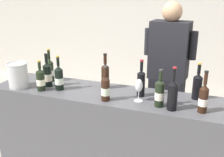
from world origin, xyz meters
The scene contains 16 objects.
wall_back centered at (0.00, 2.60, 1.40)m, with size 8.00×0.10×2.80m, color beige.
counter centered at (0.00, 0.00, 0.46)m, with size 2.53×0.54×0.91m, color #4C4C51.
wine_bottle_0 centered at (0.48, -0.15, 1.04)m, with size 0.08×0.08×0.36m.
wine_bottle_1 centered at (-0.60, -0.07, 1.03)m, with size 0.08×0.08×0.34m.
wine_bottle_2 centered at (-0.75, -0.03, 1.03)m, with size 0.08×0.08×0.33m.
wine_bottle_3 centered at (0.18, 0.04, 1.04)m, with size 0.07×0.07×0.34m.
wine_bottle_4 centered at (-0.82, 0.11, 1.03)m, with size 0.08×0.08×0.34m.
wine_bottle_5 centered at (0.37, -0.12, 1.03)m, with size 0.08×0.08×0.32m.
wine_bottle_6 centered at (-0.09, -0.16, 1.02)m, with size 0.08×0.08×0.31m.
wine_bottle_7 centered at (0.72, -0.11, 1.03)m, with size 0.07×0.07×0.34m.
wine_bottle_8 centered at (0.66, 0.15, 1.03)m, with size 0.08×0.08×0.33m.
wine_bottle_9 centered at (-0.75, -0.15, 1.02)m, with size 0.08×0.08×0.30m.
wine_bottle_10 centered at (-0.20, 0.12, 1.05)m, with size 0.08×0.08×0.35m.
wine_glass centered at (0.19, -0.08, 1.04)m, with size 0.08×0.08×0.20m.
ice_bucket centered at (-1.01, -0.15, 1.03)m, with size 0.20×0.20×0.25m.
person_server centered at (0.32, 0.67, 0.84)m, with size 0.56×0.28×1.72m.
Camera 1 is at (0.70, -2.16, 1.85)m, focal length 42.80 mm.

